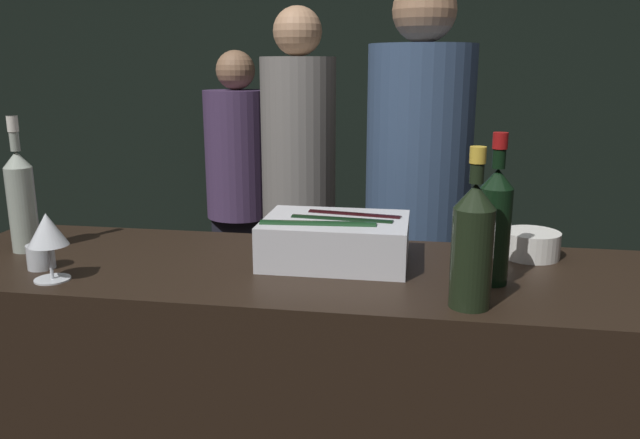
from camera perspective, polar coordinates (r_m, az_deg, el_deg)
wall_back_chalkboard at (r=3.84m, az=5.71°, el=11.18°), size 6.40×0.06×2.80m
ice_bin_with_bottles at (r=1.63m, az=1.46°, el=-1.69°), size 0.38×0.27×0.12m
bowl_white at (r=1.78m, az=18.74°, el=-2.10°), size 0.15×0.15×0.07m
wine_glass at (r=1.62m, az=-23.66°, el=-1.02°), size 0.09×0.09×0.17m
candle_votive at (r=1.74m, az=-24.16°, el=-3.09°), size 0.07×0.07×0.06m
red_wine_bottle_burgundy at (r=1.51m, az=15.68°, el=-0.19°), size 0.08×0.08×0.36m
champagne_bottle at (r=1.35m, az=13.78°, el=-2.05°), size 0.09×0.09×0.35m
white_wine_bottle at (r=1.90m, az=-25.65°, el=1.81°), size 0.07×0.07×0.37m
person_in_hoodie at (r=2.81m, az=-1.94°, el=2.67°), size 0.33×0.33×1.83m
person_blond_tee at (r=2.22m, az=8.80°, el=-0.26°), size 0.36×0.36×1.86m
person_grey_polo at (r=3.52m, az=-7.40°, el=3.04°), size 0.36×0.36×1.66m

